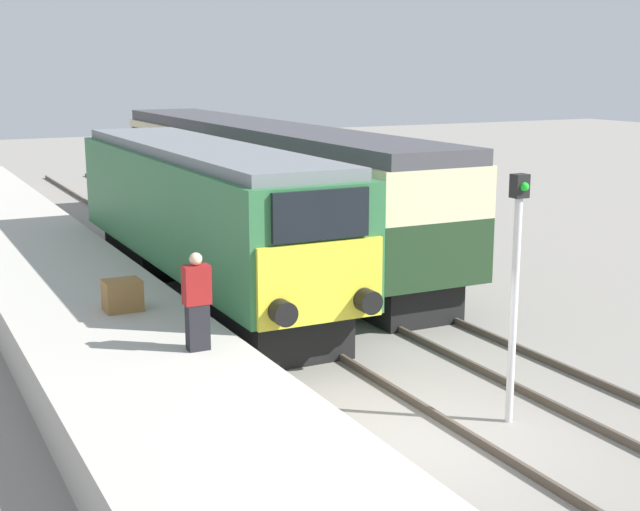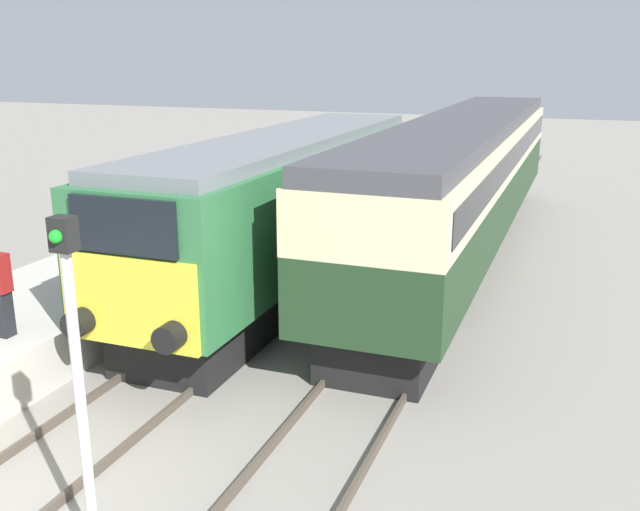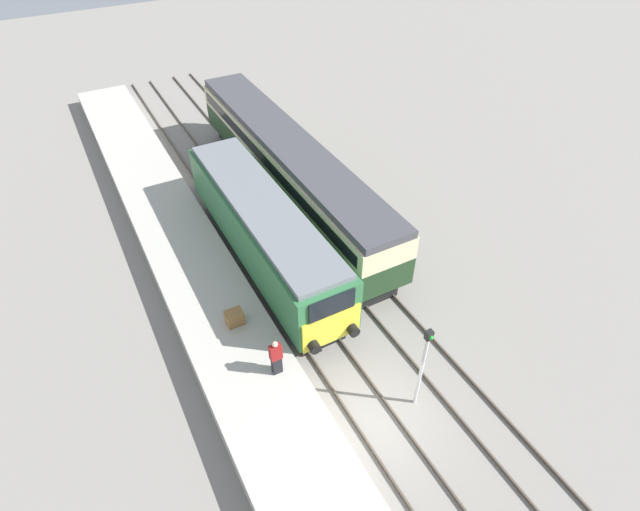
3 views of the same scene
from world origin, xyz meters
The scene contains 9 objects.
ground_plane centered at (0.00, 0.00, 0.00)m, with size 120.00×120.00×0.00m, color gray.
platform_left centered at (-3.30, 8.00, 0.46)m, with size 3.50×50.00×0.92m.
rails_near_track centered at (0.00, 5.00, 0.07)m, with size 1.51×60.00×0.14m.
rails_far_track centered at (3.40, 5.00, 0.07)m, with size 1.50×60.00×0.14m.
locomotive centered at (0.00, 9.59, 2.06)m, with size 2.70×13.01×3.71m.
passenger_carriage centered at (3.40, 14.04, 2.34)m, with size 2.75×19.11×3.84m.
person_on_platform centered at (-2.41, 3.06, 1.74)m, with size 0.44×0.26×1.65m.
signal_post centered at (1.70, 0.03, 2.35)m, with size 0.24×0.28×3.96m.
luggage_crate centered at (-2.91, 6.02, 1.22)m, with size 0.70×0.56×0.60m.
Camera 1 is at (-6.99, -10.49, 5.58)m, focal length 50.00 mm.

